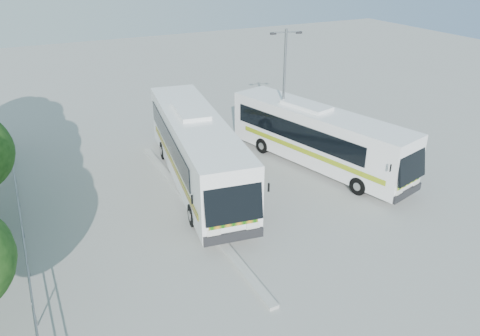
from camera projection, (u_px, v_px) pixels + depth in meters
ground at (253, 216)px, 22.55m from camera, size 100.00×100.00×0.00m
kerb_divider at (193, 207)px, 23.20m from camera, size 0.40×16.00×0.15m
railing at (20, 213)px, 21.42m from camera, size 0.06×22.00×1.00m
coach_main at (197, 149)px, 24.91m from camera, size 4.59×13.55×3.69m
coach_adjacent at (318, 136)px, 27.01m from camera, size 5.39×12.31×3.36m
lamppost at (284, 88)px, 27.53m from camera, size 1.84×0.59×7.61m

